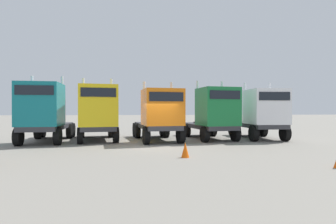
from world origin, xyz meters
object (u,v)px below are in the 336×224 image
semi_truck_yellow (98,113)px  semi_truck_white (262,113)px  semi_truck_teal (44,112)px  traffic_cone_far (185,150)px  semi_truck_orange (159,115)px  semi_truck_green (213,113)px

semi_truck_yellow → semi_truck_white: bearing=80.3°
semi_truck_teal → traffic_cone_far: (8.00, -6.36, -1.65)m
semi_truck_yellow → semi_truck_orange: bearing=71.9°
semi_truck_white → semi_truck_teal: bearing=-87.3°
semi_truck_green → semi_truck_white: semi_truck_green is taller
semi_truck_teal → semi_truck_green: size_ratio=1.00×
semi_truck_teal → semi_truck_white: bearing=88.6°
semi_truck_teal → semi_truck_green: bearing=89.4°
semi_truck_yellow → semi_truck_white: size_ratio=1.08×
semi_truck_yellow → traffic_cone_far: 8.47m
semi_truck_yellow → semi_truck_white: 11.53m
semi_truck_yellow → semi_truck_white: (11.53, -0.17, -0.05)m
semi_truck_teal → semi_truck_white: size_ratio=1.11×
traffic_cone_far → semi_truck_yellow: bearing=124.3°
semi_truck_orange → semi_truck_white: bearing=86.5°
semi_truck_white → traffic_cone_far: (-6.84, -6.71, -1.55)m
semi_truck_teal → semi_truck_green: (11.27, 0.42, -0.12)m
semi_truck_orange → traffic_cone_far: (0.59, -6.21, -1.45)m
semi_truck_yellow → semi_truck_green: 7.96m
semi_truck_teal → traffic_cone_far: bearing=48.8°
traffic_cone_far → semi_truck_green: bearing=64.3°
semi_truck_green → semi_truck_white: size_ratio=1.10×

